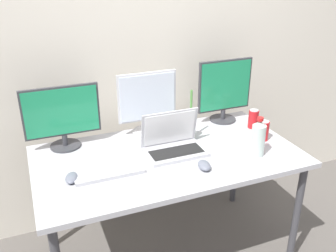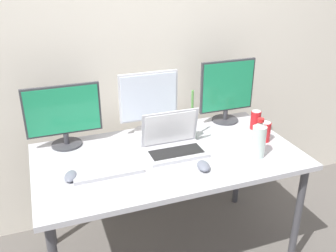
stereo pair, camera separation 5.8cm
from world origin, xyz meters
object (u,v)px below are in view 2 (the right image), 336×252
laptop_silver (173,143)px  mouse_by_keyboard (203,166)px  monitor_center (149,102)px  bamboo_vase (192,127)px  monitor_right (227,90)px  soda_can_by_laptop (256,120)px  work_desk (168,164)px  soda_can_near_keyboard (265,132)px  monitor_left (63,114)px  water_bottle (259,139)px  keyboard_main (108,171)px  mouse_by_laptop (71,176)px

laptop_silver → mouse_by_keyboard: size_ratio=3.19×
monitor_center → bamboo_vase: size_ratio=1.28×
monitor_center → monitor_right: 0.55m
laptop_silver → soda_can_by_laptop: 0.63m
work_desk → soda_can_near_keyboard: bearing=-4.0°
laptop_silver → monitor_left: bearing=153.0°
water_bottle → monitor_right: bearing=82.4°
keyboard_main → monitor_right: bearing=23.9°
water_bottle → soda_can_near_keyboard: (0.15, 0.15, -0.04)m
monitor_center → soda_can_near_keyboard: monitor_center is taller
monitor_center → water_bottle: size_ratio=1.72×
work_desk → monitor_right: size_ratio=3.53×
laptop_silver → mouse_by_keyboard: bearing=-71.9°
work_desk → monitor_right: bearing=30.5°
laptop_silver → soda_can_near_keyboard: (0.58, -0.07, 0.01)m
water_bottle → soda_can_by_laptop: water_bottle is taller
monitor_center → mouse_by_laptop: size_ratio=3.72×
mouse_by_keyboard → mouse_by_laptop: 0.70m
mouse_by_keyboard → water_bottle: bearing=14.5°
laptop_silver → soda_can_by_laptop: bearing=10.0°
work_desk → keyboard_main: (-0.37, -0.08, 0.07)m
monitor_right → keyboard_main: 1.02m
water_bottle → bamboo_vase: bearing=126.5°
monitor_left → soda_can_by_laptop: size_ratio=3.50×
mouse_by_keyboard → monitor_right: bearing=62.6°
keyboard_main → mouse_by_laptop: (-0.19, 0.01, 0.01)m
monitor_center → monitor_right: (0.55, -0.00, 0.02)m
mouse_by_laptop → water_bottle: (1.03, -0.12, 0.09)m
soda_can_near_keyboard → soda_can_by_laptop: size_ratio=1.00×
monitor_center → mouse_by_keyboard: (0.13, -0.54, -0.19)m
soda_can_by_laptop → mouse_by_keyboard: bearing=-146.8°
mouse_by_keyboard → soda_can_by_laptop: 0.65m
work_desk → bamboo_vase: size_ratio=4.81×
keyboard_main → bamboo_vase: bamboo_vase is taller
monitor_center → laptop_silver: size_ratio=1.17×
keyboard_main → soda_can_by_laptop: soda_can_by_laptop is taller
monitor_right → soda_can_by_laptop: size_ratio=3.41×
mouse_by_keyboard → bamboo_vase: size_ratio=0.34×
monitor_left → mouse_by_keyboard: (0.66, -0.54, -0.18)m
work_desk → keyboard_main: bearing=-167.4°
keyboard_main → mouse_by_keyboard: 0.51m
work_desk → laptop_silver: size_ratio=4.38×
monitor_center → soda_can_by_laptop: (0.68, -0.19, -0.15)m
monitor_center → soda_can_by_laptop: monitor_center is taller
work_desk → water_bottle: size_ratio=6.46×
keyboard_main → soda_can_near_keyboard: (0.99, 0.04, 0.05)m
work_desk → soda_can_near_keyboard: soda_can_near_keyboard is taller
keyboard_main → water_bottle: 0.86m
soda_can_by_laptop → bamboo_vase: size_ratio=0.40×
monitor_left → mouse_by_laptop: (-0.02, -0.39, -0.19)m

